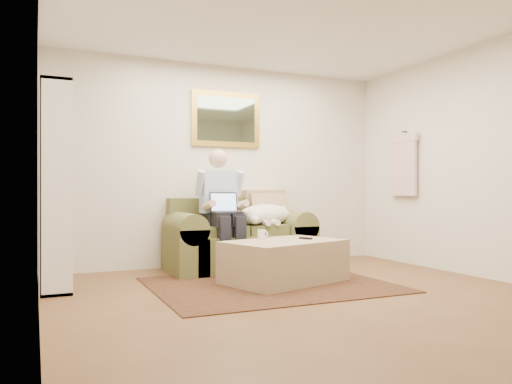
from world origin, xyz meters
TOP-DOWN VIEW (x-y plane):
  - room_shell at (0.00, 0.35)m, footprint 4.51×5.00m
  - rug at (-0.08, 0.93)m, footprint 2.36×1.89m
  - sofa at (0.01, 2.03)m, footprint 1.74×0.89m
  - seated_man at (-0.25, 1.87)m, footprint 0.57×0.82m
  - laptop at (-0.25, 1.80)m, footprint 0.34×0.27m
  - sleeping_dog at (0.32, 1.94)m, footprint 0.72×0.45m
  - ottoman at (0.11, 1.00)m, footprint 1.39×1.10m
  - coffee_mug at (-0.03, 1.27)m, footprint 0.08×0.08m
  - tv_remote at (0.39, 1.04)m, footprint 0.10×0.16m
  - bookshelf at (-2.10, 1.60)m, footprint 0.28×0.80m
  - wall_mirror at (0.01, 2.47)m, footprint 0.94×0.04m
  - hanging_shirt at (2.19, 1.60)m, footprint 0.06×0.52m

SIDE VIEW (x-z plane):
  - rug at x=-0.08m, z-range 0.00..0.01m
  - ottoman at x=0.11m, z-range 0.00..0.44m
  - sofa at x=0.01m, z-range -0.22..0.82m
  - tv_remote at x=0.39m, z-range 0.44..0.46m
  - coffee_mug at x=-0.03m, z-range 0.44..0.54m
  - sleeping_dog at x=0.32m, z-range 0.53..0.80m
  - seated_man at x=-0.25m, z-range 0.00..1.47m
  - laptop at x=-0.25m, z-range 0.65..0.89m
  - bookshelf at x=-2.10m, z-range 0.00..2.00m
  - room_shell at x=0.00m, z-range 0.00..2.61m
  - hanging_shirt at x=2.19m, z-range 0.90..1.80m
  - wall_mirror at x=0.01m, z-range 1.54..2.26m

